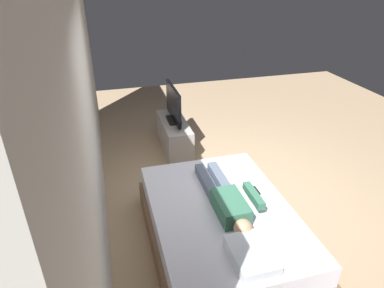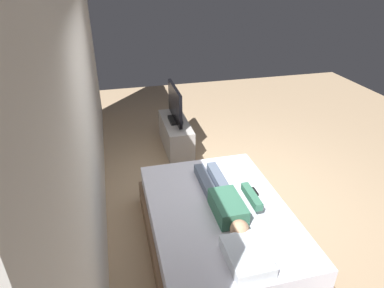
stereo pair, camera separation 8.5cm
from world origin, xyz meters
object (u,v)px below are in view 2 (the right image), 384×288
object	(u,v)px
pillow	(247,256)
remote	(255,191)
bed	(219,229)
tv	(175,105)
person	(225,200)
tv_stand	(176,135)

from	to	relation	value
pillow	remote	distance (m)	1.02
remote	bed	bearing A→B (deg)	110.99
bed	tv	xyz separation A→B (m)	(2.36, -0.01, 0.52)
bed	tv	distance (m)	2.42
pillow	remote	size ratio (longest dim) A/B	3.20
tv	remote	bearing A→B (deg)	-168.20
pillow	person	size ratio (longest dim) A/B	0.38
bed	pillow	xyz separation A→B (m)	(-0.73, 0.00, 0.34)
pillow	remote	bearing A→B (deg)	-27.37
person	pillow	bearing A→B (deg)	175.12
bed	person	xyz separation A→B (m)	(0.03, -0.06, 0.36)
tv_stand	tv	distance (m)	0.53
tv_stand	pillow	bearing A→B (deg)	179.74
bed	pillow	size ratio (longest dim) A/B	4.36
pillow	person	world-z (taller)	person
person	remote	distance (m)	0.44
pillow	tv_stand	xyz separation A→B (m)	(3.09, -0.01, -0.35)
remote	tv_stand	world-z (taller)	remote
person	tv_stand	xyz separation A→B (m)	(2.33, 0.05, -0.37)
tv	person	bearing A→B (deg)	-178.76
person	tv_stand	world-z (taller)	person
pillow	person	bearing A→B (deg)	-4.88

